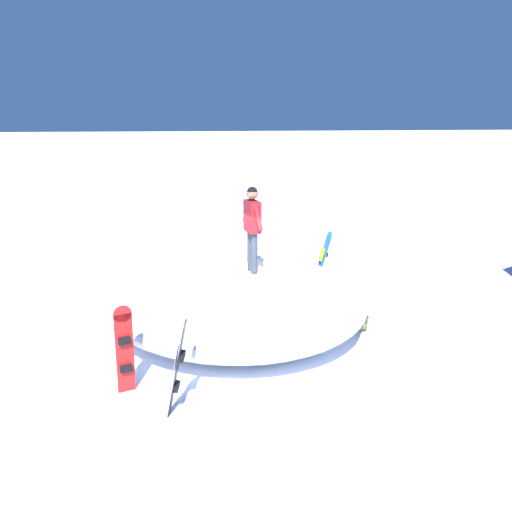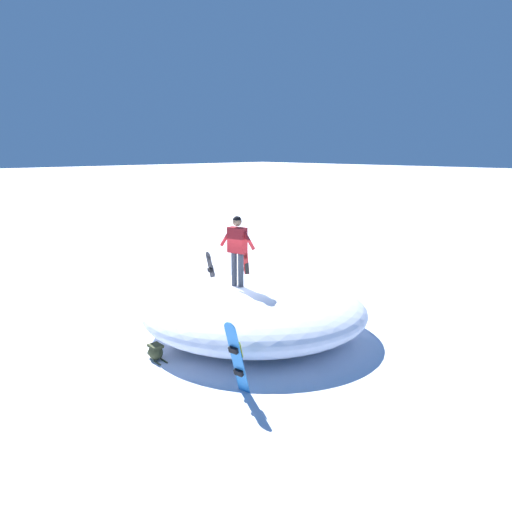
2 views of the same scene
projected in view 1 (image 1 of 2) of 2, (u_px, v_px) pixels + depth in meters
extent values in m
plane|color=white|center=(233.00, 335.00, 10.26)|extent=(240.00, 240.00, 0.00)
ellipsoid|color=white|center=(235.00, 298.00, 10.51)|extent=(7.69, 7.68, 1.31)
cylinder|color=#333842|center=(254.00, 253.00, 9.92)|extent=(0.14, 0.14, 0.84)
cylinder|color=#333842|center=(251.00, 250.00, 10.10)|extent=(0.14, 0.14, 0.84)
cube|color=maroon|center=(252.00, 216.00, 9.81)|extent=(0.31, 0.50, 0.62)
sphere|color=#936B4C|center=(252.00, 194.00, 9.68)|extent=(0.23, 0.23, 0.23)
cylinder|color=maroon|center=(258.00, 217.00, 9.51)|extent=(0.17, 0.40, 0.51)
cylinder|color=maroon|center=(247.00, 211.00, 10.09)|extent=(0.17, 0.40, 0.51)
sphere|color=black|center=(252.00, 192.00, 9.68)|extent=(0.22, 0.22, 0.22)
cube|color=#2672BF|center=(321.00, 264.00, 12.74)|extent=(0.45, 0.32, 1.41)
cylinder|color=#2672BF|center=(329.00, 237.00, 12.60)|extent=(0.13, 0.28, 0.27)
cube|color=yellow|center=(322.00, 254.00, 12.68)|extent=(0.13, 0.24, 0.34)
cube|color=black|center=(325.00, 254.00, 12.70)|extent=(0.12, 0.20, 0.13)
cube|color=black|center=(319.00, 273.00, 12.81)|extent=(0.12, 0.20, 0.13)
cube|color=red|center=(125.00, 354.00, 7.95)|extent=(0.32, 0.24, 1.43)
cylinder|color=red|center=(122.00, 314.00, 7.69)|extent=(0.29, 0.13, 0.29)
cube|color=black|center=(124.00, 339.00, 7.86)|extent=(0.24, 0.12, 0.34)
cube|color=black|center=(125.00, 341.00, 7.81)|extent=(0.21, 0.14, 0.12)
cube|color=black|center=(126.00, 369.00, 8.00)|extent=(0.21, 0.14, 0.12)
cube|color=black|center=(177.00, 371.00, 7.41)|extent=(0.35, 0.31, 1.43)
cylinder|color=black|center=(185.00, 328.00, 7.21)|extent=(0.11, 0.27, 0.26)
cube|color=#B2B2B7|center=(177.00, 356.00, 7.34)|extent=(0.11, 0.23, 0.34)
cube|color=black|center=(182.00, 356.00, 7.34)|extent=(0.12, 0.20, 0.12)
cube|color=black|center=(177.00, 387.00, 7.48)|extent=(0.12, 0.20, 0.12)
ellipsoid|color=#383D23|center=(360.00, 321.00, 10.53)|extent=(0.33, 0.41, 0.35)
ellipsoid|color=#4B5131|center=(362.00, 327.00, 10.38)|extent=(0.24, 0.12, 0.17)
cube|color=#383D23|center=(361.00, 315.00, 10.49)|extent=(0.28, 0.34, 0.06)
cylinder|color=#383D23|center=(361.00, 324.00, 10.79)|extent=(0.05, 0.27, 0.04)
cylinder|color=#383D23|center=(353.00, 324.00, 10.78)|extent=(0.05, 0.27, 0.04)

